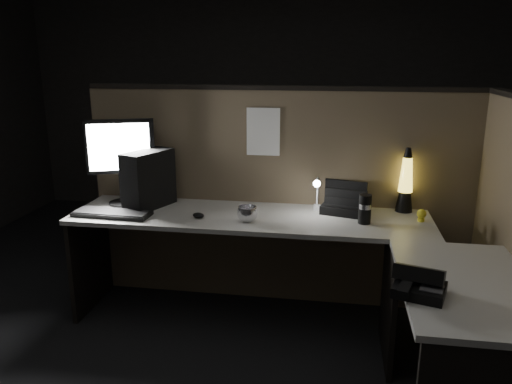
# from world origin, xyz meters

# --- Properties ---
(floor) EXTENTS (6.00, 6.00, 0.00)m
(floor) POSITION_xyz_m (0.00, 0.00, 0.00)
(floor) COLOR black
(floor) RESTS_ON ground
(room_shell) EXTENTS (6.00, 6.00, 6.00)m
(room_shell) POSITION_xyz_m (0.00, 0.00, 1.62)
(room_shell) COLOR silver
(room_shell) RESTS_ON ground
(partition_back) EXTENTS (2.66, 0.06, 1.50)m
(partition_back) POSITION_xyz_m (0.00, 0.93, 0.75)
(partition_back) COLOR brown
(partition_back) RESTS_ON ground
(desk) EXTENTS (2.60, 1.60, 0.73)m
(desk) POSITION_xyz_m (0.18, 0.25, 0.58)
(desk) COLOR #A8A69E
(desk) RESTS_ON ground
(pc_tower) EXTENTS (0.29, 0.40, 0.38)m
(pc_tower) POSITION_xyz_m (-0.85, 0.68, 0.92)
(pc_tower) COLOR black
(pc_tower) RESTS_ON desk
(monitor) EXTENTS (0.44, 0.21, 0.58)m
(monitor) POSITION_xyz_m (-1.05, 0.72, 1.08)
(monitor) COLOR black
(monitor) RESTS_ON desk
(keyboard) EXTENTS (0.51, 0.19, 0.02)m
(keyboard) POSITION_xyz_m (-1.02, 0.45, 0.74)
(keyboard) COLOR black
(keyboard) RESTS_ON desk
(mouse) EXTENTS (0.09, 0.08, 0.03)m
(mouse) POSITION_xyz_m (-0.46, 0.50, 0.75)
(mouse) COLOR black
(mouse) RESTS_ON desk
(clip_lamp) EXTENTS (0.05, 0.18, 0.24)m
(clip_lamp) POSITION_xyz_m (0.27, 0.72, 0.87)
(clip_lamp) COLOR silver
(clip_lamp) RESTS_ON desk
(organizer) EXTENTS (0.33, 0.31, 0.21)m
(organizer) POSITION_xyz_m (0.46, 0.78, 0.78)
(organizer) COLOR black
(organizer) RESTS_ON desk
(lava_lamp) EXTENTS (0.11, 0.11, 0.42)m
(lava_lamp) POSITION_xyz_m (0.84, 0.85, 0.91)
(lava_lamp) COLOR black
(lava_lamp) RESTS_ON desk
(travel_mug) EXTENTS (0.08, 0.08, 0.18)m
(travel_mug) POSITION_xyz_m (0.57, 0.56, 0.82)
(travel_mug) COLOR black
(travel_mug) RESTS_ON desk
(steel_mug) EXTENTS (0.13, 0.13, 0.10)m
(steel_mug) POSITION_xyz_m (-0.14, 0.47, 0.78)
(steel_mug) COLOR silver
(steel_mug) RESTS_ON desk
(figurine) EXTENTS (0.06, 0.06, 0.06)m
(figurine) POSITION_xyz_m (0.92, 0.65, 0.78)
(figurine) COLOR yellow
(figurine) RESTS_ON desk
(pinned_paper) EXTENTS (0.22, 0.00, 0.32)m
(pinned_paper) POSITION_xyz_m (-0.11, 0.90, 1.23)
(pinned_paper) COLOR white
(pinned_paper) RESTS_ON partition_back
(desk_phone) EXTENTS (0.26, 0.25, 0.13)m
(desk_phone) POSITION_xyz_m (0.76, -0.35, 0.78)
(desk_phone) COLOR black
(desk_phone) RESTS_ON desk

